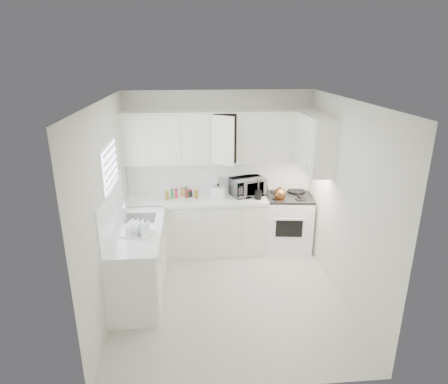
{
  "coord_description": "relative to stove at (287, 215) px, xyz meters",
  "views": [
    {
      "loc": [
        -0.46,
        -4.52,
        3.09
      ],
      "look_at": [
        0.0,
        0.7,
        1.25
      ],
      "focal_mm": 31.13,
      "sensor_mm": 36.0,
      "label": 1
    }
  ],
  "objects": [
    {
      "name": "countertop_left",
      "position": [
        -2.29,
        -1.1,
        0.32
      ],
      "size": [
        0.64,
        1.62,
        0.05
      ],
      "primitive_type": "cube",
      "color": "white",
      "rests_on": "lower_cabinets_left"
    },
    {
      "name": "spice_left_1",
      "position": [
        -1.87,
        0.03,
        0.41
      ],
      "size": [
        0.06,
        0.06,
        0.13
      ],
      "primitive_type": "cylinder",
      "color": "#2B8237",
      "rests_on": "countertop_back"
    },
    {
      "name": "spice_left_4",
      "position": [
        -1.65,
        0.12,
        0.41
      ],
      "size": [
        0.06,
        0.06,
        0.13
      ],
      "primitive_type": "cylinder",
      "color": "brown",
      "rests_on": "countertop_back"
    },
    {
      "name": "frying_pan",
      "position": [
        0.18,
        0.16,
        0.37
      ],
      "size": [
        0.33,
        0.51,
        0.04
      ],
      "primitive_type": null,
      "rotation": [
        0.0,
        0.0,
        -0.08
      ],
      "color": "black",
      "rests_on": "stove"
    },
    {
      "name": "floor",
      "position": [
        -1.1,
        -1.3,
        -0.6
      ],
      "size": [
        3.2,
        3.2,
        0.0
      ],
      "primitive_type": "plane",
      "color": "beige",
      "rests_on": "ground"
    },
    {
      "name": "rice_cooker",
      "position": [
        -1.14,
        -0.01,
        0.47
      ],
      "size": [
        0.27,
        0.27,
        0.24
      ],
      "primitive_type": null,
      "rotation": [
        0.0,
        0.0,
        0.13
      ],
      "color": "white",
      "rests_on": "countertop_back"
    },
    {
      "name": "sauce_right_2",
      "position": [
        -0.41,
        0.16,
        0.44
      ],
      "size": [
        0.06,
        0.06,
        0.19
      ],
      "primitive_type": "cylinder",
      "color": "brown",
      "rests_on": "countertop_back"
    },
    {
      "name": "spice_left_0",
      "position": [
        -1.95,
        0.12,
        0.41
      ],
      "size": [
        0.06,
        0.06,
        0.13
      ],
      "primitive_type": "cylinder",
      "color": "olive",
      "rests_on": "countertop_back"
    },
    {
      "name": "stove",
      "position": [
        0.0,
        0.0,
        0.0
      ],
      "size": [
        0.85,
        0.73,
        1.2
      ],
      "primitive_type": null,
      "rotation": [
        0.0,
        0.0,
        -0.12
      ],
      "color": "white",
      "rests_on": "floor"
    },
    {
      "name": "lower_cabinets_left",
      "position": [
        -2.3,
        -1.1,
        -0.15
      ],
      "size": [
        0.6,
        1.6,
        0.9
      ],
      "primitive_type": null,
      "color": "silver",
      "rests_on": "floor"
    },
    {
      "name": "sauce_right_0",
      "position": [
        -0.52,
        0.16,
        0.44
      ],
      "size": [
        0.06,
        0.06,
        0.19
      ],
      "primitive_type": "cylinder",
      "color": "#C91A3F",
      "rests_on": "countertop_back"
    },
    {
      "name": "spice_left_3",
      "position": [
        -1.72,
        0.03,
        0.41
      ],
      "size": [
        0.06,
        0.06,
        0.13
      ],
      "primitive_type": "cylinder",
      "color": "gold",
      "rests_on": "countertop_back"
    },
    {
      "name": "paper_towel",
      "position": [
        -1.16,
        0.19,
        0.48
      ],
      "size": [
        0.12,
        0.12,
        0.27
      ],
      "primitive_type": "cylinder",
      "color": "white",
      "rests_on": "countertop_back"
    },
    {
      "name": "sauce_right_1",
      "position": [
        -0.46,
        0.1,
        0.44
      ],
      "size": [
        0.06,
        0.06,
        0.19
      ],
      "primitive_type": "cylinder",
      "color": "gold",
      "rests_on": "countertop_back"
    },
    {
      "name": "sink",
      "position": [
        -2.29,
        -0.75,
        0.47
      ],
      "size": [
        0.42,
        0.38,
        0.3
      ],
      "primitive_type": null,
      "color": "gray",
      "rests_on": "countertop_left"
    },
    {
      "name": "wall_left",
      "position": [
        -2.6,
        -1.3,
        0.7
      ],
      "size": [
        0.0,
        3.2,
        3.2
      ],
      "primitive_type": "plane",
      "rotation": [
        1.57,
        0.0,
        1.57
      ],
      "color": "silver",
      "rests_on": "ground"
    },
    {
      "name": "lower_cabinets_back",
      "position": [
        -1.49,
        0.0,
        -0.15
      ],
      "size": [
        2.22,
        0.6,
        0.9
      ],
      "primitive_type": null,
      "color": "silver",
      "rests_on": "floor"
    },
    {
      "name": "dish_rack",
      "position": [
        -2.26,
        -1.28,
        0.45
      ],
      "size": [
        0.41,
        0.36,
        0.19
      ],
      "primitive_type": null,
      "rotation": [
        0.0,
        0.0,
        -0.29
      ],
      "color": "white",
      "rests_on": "countertop_left"
    },
    {
      "name": "spice_left_5",
      "position": [
        -1.57,
        0.03,
        0.41
      ],
      "size": [
        0.06,
        0.06,
        0.13
      ],
      "primitive_type": "cylinder",
      "color": "black",
      "rests_on": "countertop_back"
    },
    {
      "name": "window_blinds",
      "position": [
        -2.58,
        -0.95,
        0.95
      ],
      "size": [
        0.06,
        0.96,
        1.06
      ],
      "primitive_type": null,
      "color": "white",
      "rests_on": "wall_left"
    },
    {
      "name": "countertop_back",
      "position": [
        -1.49,
        -0.01,
        0.32
      ],
      "size": [
        2.24,
        0.64,
        0.05
      ],
      "primitive_type": "cube",
      "color": "white",
      "rests_on": "lower_cabinets_back"
    },
    {
      "name": "spice_left_6",
      "position": [
        -1.5,
        0.12,
        0.41
      ],
      "size": [
        0.06,
        0.06,
        0.13
      ],
      "primitive_type": "cylinder",
      "color": "olive",
      "rests_on": "countertop_back"
    },
    {
      "name": "backsplash_back",
      "position": [
        -1.1,
        0.29,
        0.62
      ],
      "size": [
        2.98,
        0.02,
        0.55
      ],
      "primitive_type": "cube",
      "color": "white",
      "rests_on": "wall_back"
    },
    {
      "name": "utensil_crock",
      "position": [
        -0.52,
        -0.13,
        0.52
      ],
      "size": [
        0.14,
        0.14,
        0.35
      ],
      "primitive_type": null,
      "rotation": [
        0.0,
        0.0,
        -0.24
      ],
      "color": "black",
      "rests_on": "countertop_back"
    },
    {
      "name": "wall_front",
      "position": [
        -1.1,
        -2.9,
        0.7
      ],
      "size": [
        3.0,
        0.0,
        3.0
      ],
      "primitive_type": "plane",
      "rotation": [
        -1.57,
        0.0,
        0.0
      ],
      "color": "silver",
      "rests_on": "ground"
    },
    {
      "name": "tea_kettle",
      "position": [
        -0.18,
        -0.16,
        0.45
      ],
      "size": [
        0.28,
        0.25,
        0.22
      ],
      "primitive_type": null,
      "rotation": [
        0.0,
        0.0,
        0.18
      ],
      "color": "brown",
      "rests_on": "stove"
    },
    {
      "name": "upper_cabinets_back",
      "position": [
        -1.1,
        0.14,
        0.9
      ],
      "size": [
        3.0,
        0.33,
        0.8
      ],
      "primitive_type": null,
      "color": "silver",
      "rests_on": "wall_back"
    },
    {
      "name": "sauce_right_3",
      "position": [
        -0.35,
        0.1,
        0.44
      ],
      "size": [
        0.06,
        0.06,
        0.19
      ],
      "primitive_type": "cylinder",
      "color": "black",
      "rests_on": "countertop_back"
    },
    {
      "name": "wall_right",
      "position": [
        0.4,
        -1.3,
        0.7
      ],
      "size": [
        0.0,
        3.2,
        3.2
      ],
      "primitive_type": "plane",
      "rotation": [
        1.57,
        0.0,
        -1.57
      ],
      "color": "silver",
      "rests_on": "ground"
    },
    {
      "name": "microwave",
      "position": [
        -0.66,
        0.07,
        0.53
      ],
      "size": [
        0.59,
        0.45,
        0.35
      ],
      "primitive_type": "imported",
      "rotation": [
        0.0,
        0.0,
        0.35
      ],
      "color": "gray",
      "rests_on": "countertop_back"
    },
    {
      "name": "upper_cabinets_right",
      "position": [
        0.24,
        -0.48,
        0.9
      ],
      "size": [
        0.33,
        0.9,
        0.8
      ],
      "primitive_type": null,
      "color": "silver",
      "rests_on": "wall_right"
    },
    {
      "name": "ceiling",
      "position": [
        -1.1,
        -1.3,
        2.0
      ],
      "size": [
        3.2,
        3.2,
        0.0
      ],
      "primitive_type": "plane",
      "rotation": [
        3.14,
        0.0,
        0.0
      ],
      "color": "white",
      "rests_on": "ground"
    },
    {
      "name": "backsplash_left",
      "position": [
        -2.59,
        -1.1,
        0.62
      ],
      "size": [
        0.02,
        1.6,
        0.55
      ],
      "primitive_type": "cube",
      "color": "white",
      "rests_on": "wall_left"
    },
    {
      "name": "spice_left_2",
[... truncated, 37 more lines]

